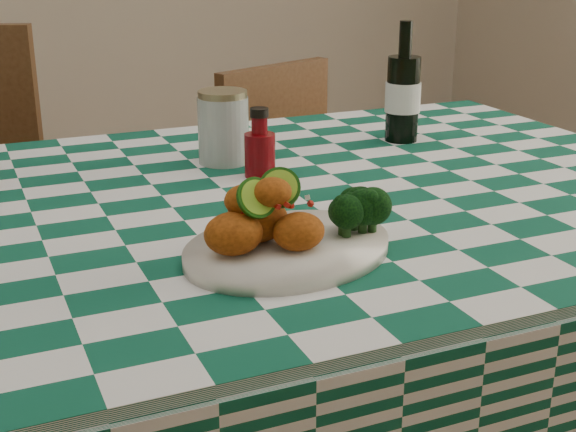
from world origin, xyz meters
name	(u,v)px	position (x,y,z in m)	size (l,w,h in m)	color
dining_table	(239,410)	(0.00, 0.00, 0.39)	(1.66, 1.06, 0.79)	#0E5039
plate	(288,249)	(-0.01, -0.25, 0.80)	(0.30, 0.23, 0.02)	silver
fried_chicken_pile	(269,212)	(-0.04, -0.25, 0.85)	(0.14, 0.11, 0.09)	#AF4E10
broccoli_side	(352,208)	(0.09, -0.24, 0.83)	(0.08, 0.08, 0.06)	black
ketchup_bottle	(260,143)	(0.08, 0.10, 0.85)	(0.05, 0.05, 0.12)	#68050A
mason_jar	(223,127)	(0.06, 0.21, 0.85)	(0.09, 0.09, 0.13)	#B2BCBA
beer_bottle	(403,82)	(0.44, 0.23, 0.91)	(0.07, 0.07, 0.24)	black
wooden_chair_right	(321,231)	(0.48, 0.67, 0.43)	(0.39, 0.41, 0.85)	#472814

